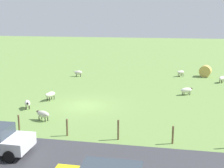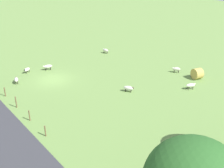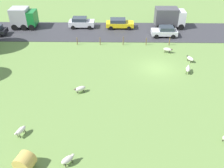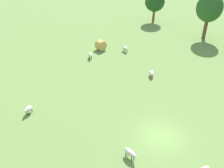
{
  "view_description": "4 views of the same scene",
  "coord_description": "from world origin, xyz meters",
  "px_view_note": "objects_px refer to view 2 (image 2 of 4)",
  "views": [
    {
      "loc": [
        23.51,
        6.76,
        7.53
      ],
      "look_at": [
        -2.41,
        1.92,
        1.43
      ],
      "focal_mm": 47.69,
      "sensor_mm": 36.0,
      "label": 1
    },
    {
      "loc": [
        14.81,
        30.12,
        14.63
      ],
      "look_at": [
        -4.05,
        7.06,
        0.74
      ],
      "focal_mm": 44.2,
      "sensor_mm": 36.0,
      "label": 2
    },
    {
      "loc": [
        -26.1,
        5.05,
        15.41
      ],
      "look_at": [
        -5.66,
        5.38,
        1.44
      ],
      "focal_mm": 39.48,
      "sensor_mm": 36.0,
      "label": 3
    },
    {
      "loc": [
        5.1,
        -15.28,
        15.19
      ],
      "look_at": [
        -6.92,
        2.8,
        1.42
      ],
      "focal_mm": 39.71,
      "sensor_mm": 36.0,
      "label": 4
    }
  ],
  "objects_px": {
    "sheep_0": "(176,69)",
    "sheep_3": "(48,66)",
    "sheep_1": "(27,70)",
    "sheep_4": "(191,85)",
    "sheep_2": "(106,50)",
    "sheep_5": "(16,80)",
    "hay_bale_0": "(197,74)",
    "sheep_6": "(128,88)"
  },
  "relations": [
    {
      "from": "sheep_0",
      "to": "sheep_3",
      "type": "distance_m",
      "value": 17.9
    },
    {
      "from": "sheep_1",
      "to": "sheep_4",
      "type": "height_order",
      "value": "sheep_4"
    },
    {
      "from": "sheep_3",
      "to": "sheep_2",
      "type": "bearing_deg",
      "value": -176.45
    },
    {
      "from": "sheep_1",
      "to": "sheep_5",
      "type": "relative_size",
      "value": 0.94
    },
    {
      "from": "hay_bale_0",
      "to": "sheep_0",
      "type": "bearing_deg",
      "value": -82.02
    },
    {
      "from": "sheep_6",
      "to": "hay_bale_0",
      "type": "relative_size",
      "value": 0.91
    },
    {
      "from": "sheep_6",
      "to": "hay_bale_0",
      "type": "height_order",
      "value": "hay_bale_0"
    },
    {
      "from": "sheep_1",
      "to": "sheep_3",
      "type": "height_order",
      "value": "sheep_3"
    },
    {
      "from": "sheep_1",
      "to": "sheep_3",
      "type": "xyz_separation_m",
      "value": [
        -2.7,
        0.92,
        0.07
      ]
    },
    {
      "from": "sheep_5",
      "to": "sheep_6",
      "type": "xyz_separation_m",
      "value": [
        -9.32,
        10.74,
        -0.01
      ]
    },
    {
      "from": "sheep_1",
      "to": "sheep_4",
      "type": "bearing_deg",
      "value": 126.9
    },
    {
      "from": "sheep_4",
      "to": "hay_bale_0",
      "type": "relative_size",
      "value": 0.88
    },
    {
      "from": "sheep_2",
      "to": "sheep_4",
      "type": "relative_size",
      "value": 0.88
    },
    {
      "from": "sheep_2",
      "to": "sheep_3",
      "type": "distance_m",
      "value": 10.86
    },
    {
      "from": "sheep_1",
      "to": "hay_bale_0",
      "type": "bearing_deg",
      "value": 135.69
    },
    {
      "from": "sheep_3",
      "to": "sheep_6",
      "type": "bearing_deg",
      "value": 108.73
    },
    {
      "from": "sheep_4",
      "to": "sheep_0",
      "type": "bearing_deg",
      "value": -122.9
    },
    {
      "from": "sheep_2",
      "to": "hay_bale_0",
      "type": "bearing_deg",
      "value": 100.2
    },
    {
      "from": "sheep_1",
      "to": "sheep_3",
      "type": "bearing_deg",
      "value": 161.23
    },
    {
      "from": "sheep_4",
      "to": "sheep_2",
      "type": "bearing_deg",
      "value": -91.58
    },
    {
      "from": "sheep_1",
      "to": "sheep_4",
      "type": "xyz_separation_m",
      "value": [
        -13.07,
        17.41,
        0.07
      ]
    },
    {
      "from": "sheep_1",
      "to": "sheep_6",
      "type": "relative_size",
      "value": 0.91
    },
    {
      "from": "hay_bale_0",
      "to": "sheep_5",
      "type": "bearing_deg",
      "value": -35.74
    },
    {
      "from": "sheep_0",
      "to": "sheep_3",
      "type": "relative_size",
      "value": 0.82
    },
    {
      "from": "sheep_1",
      "to": "hay_bale_0",
      "type": "xyz_separation_m",
      "value": [
        -16.37,
        15.98,
        0.25
      ]
    },
    {
      "from": "sheep_3",
      "to": "sheep_5",
      "type": "xyz_separation_m",
      "value": [
        5.16,
        1.51,
        -0.04
      ]
    },
    {
      "from": "sheep_2",
      "to": "sheep_5",
      "type": "xyz_separation_m",
      "value": [
        16.0,
        2.18,
        -0.01
      ]
    },
    {
      "from": "sheep_2",
      "to": "sheep_3",
      "type": "bearing_deg",
      "value": 3.55
    },
    {
      "from": "sheep_0",
      "to": "sheep_6",
      "type": "distance_m",
      "value": 9.1
    },
    {
      "from": "sheep_0",
      "to": "sheep_3",
      "type": "xyz_separation_m",
      "value": [
        13.25,
        -12.04,
        0.01
      ]
    },
    {
      "from": "sheep_1",
      "to": "hay_bale_0",
      "type": "relative_size",
      "value": 0.83
    },
    {
      "from": "sheep_0",
      "to": "sheep_6",
      "type": "xyz_separation_m",
      "value": [
        9.1,
        0.21,
        -0.04
      ]
    },
    {
      "from": "sheep_0",
      "to": "sheep_1",
      "type": "relative_size",
      "value": 0.93
    },
    {
      "from": "sheep_3",
      "to": "hay_bale_0",
      "type": "relative_size",
      "value": 0.94
    },
    {
      "from": "sheep_0",
      "to": "sheep_5",
      "type": "distance_m",
      "value": 21.21
    },
    {
      "from": "sheep_0",
      "to": "sheep_5",
      "type": "bearing_deg",
      "value": -29.76
    },
    {
      "from": "sheep_5",
      "to": "hay_bale_0",
      "type": "height_order",
      "value": "hay_bale_0"
    },
    {
      "from": "sheep_1",
      "to": "sheep_6",
      "type": "xyz_separation_m",
      "value": [
        -6.85,
        13.16,
        0.02
      ]
    },
    {
      "from": "sheep_4",
      "to": "hay_bale_0",
      "type": "bearing_deg",
      "value": -156.72
    },
    {
      "from": "sheep_0",
      "to": "sheep_2",
      "type": "bearing_deg",
      "value": -79.28
    },
    {
      "from": "sheep_0",
      "to": "hay_bale_0",
      "type": "xyz_separation_m",
      "value": [
        -0.42,
        3.03,
        0.18
      ]
    },
    {
      "from": "sheep_3",
      "to": "sheep_4",
      "type": "height_order",
      "value": "sheep_3"
    }
  ]
}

